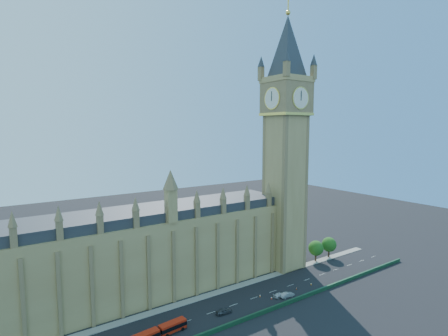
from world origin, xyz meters
TOP-DOWN VIEW (x-y plane):
  - ground at (0.00, 0.00)m, footprint 400.00×400.00m
  - palace_westminster at (-25.00, 22.00)m, footprint 120.00×20.00m
  - elizabeth_tower at (38.00, 13.99)m, footprint 20.59×20.59m
  - bridge_parapet at (0.00, -9.00)m, footprint 160.00×0.60m
  - kerb_north at (0.00, 9.50)m, footprint 160.00×3.00m
  - tree_east_near at (52.22, 10.08)m, footprint 6.00×6.00m
  - tree_east_far at (60.22, 10.08)m, footprint 6.00×6.00m
  - red_bus at (-21.93, -2.97)m, footprint 16.49×3.88m
  - car_grey at (-1.24, -2.57)m, footprint 4.81×2.31m
  - car_silver at (21.05, -5.55)m, footprint 4.89×2.04m
  - car_white at (19.18, -4.05)m, footprint 4.51×1.90m
  - cone_a at (27.43, -3.32)m, footprint 0.43×0.43m
  - cone_b at (14.00, -0.56)m, footprint 0.60×0.60m
  - cone_c at (16.09, -3.67)m, footprint 0.52×0.52m
  - cone_d at (34.00, -3.81)m, footprint 0.65×0.65m

SIDE VIEW (x-z plane):
  - ground at x=0.00m, z-range 0.00..0.00m
  - kerb_north at x=0.00m, z-range 0.00..0.16m
  - cone_a at x=27.43m, z-range 0.00..0.66m
  - cone_b at x=14.00m, z-range 0.00..0.74m
  - cone_c at x=16.09m, z-range -0.01..0.75m
  - cone_d at x=34.00m, z-range -0.01..0.77m
  - bridge_parapet at x=0.00m, z-range 0.00..1.20m
  - car_white at x=19.18m, z-range 0.00..1.30m
  - car_silver at x=21.05m, z-range 0.00..1.57m
  - car_grey at x=-1.24m, z-range 0.00..1.58m
  - red_bus at x=-21.93m, z-range 0.07..2.85m
  - tree_east_near at x=52.22m, z-range 1.39..9.89m
  - tree_east_far at x=60.22m, z-range 1.39..9.89m
  - palace_westminster at x=-25.00m, z-range -0.14..27.86m
  - elizabeth_tower at x=38.00m, z-range 2.06..107.06m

